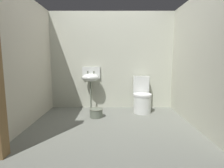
# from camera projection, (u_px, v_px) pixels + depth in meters

# --- Properties ---
(ground_plane) EXTENTS (3.28, 2.75, 0.08)m
(ground_plane) POSITION_uv_depth(u_px,v_px,m) (112.00, 127.00, 3.14)
(ground_plane) COLOR slate
(wall_back) EXTENTS (3.28, 0.10, 2.26)m
(wall_back) POSITION_uv_depth(u_px,v_px,m) (112.00, 61.00, 4.19)
(wall_back) COLOR #B9BCA9
(wall_back) RESTS_ON ground
(wall_left) EXTENTS (0.10, 2.55, 2.26)m
(wall_left) POSITION_uv_depth(u_px,v_px,m) (27.00, 61.00, 3.08)
(wall_left) COLOR #BCB6A2
(wall_left) RESTS_ON ground
(wall_right) EXTENTS (0.10, 2.55, 2.26)m
(wall_right) POSITION_uv_depth(u_px,v_px,m) (197.00, 61.00, 3.07)
(wall_right) COLOR beige
(wall_right) RESTS_ON ground
(toilet_near_wall) EXTENTS (0.42, 0.60, 0.78)m
(toilet_near_wall) POSITION_uv_depth(u_px,v_px,m) (142.00, 97.00, 3.90)
(toilet_near_wall) COLOR silver
(toilet_near_wall) RESTS_ON ground
(sink) EXTENTS (0.42, 0.35, 0.99)m
(sink) POSITION_uv_depth(u_px,v_px,m) (91.00, 77.00, 4.03)
(sink) COLOR #61695A
(sink) RESTS_ON ground
(bucket) EXTENTS (0.27, 0.27, 0.18)m
(bucket) POSITION_uv_depth(u_px,v_px,m) (97.00, 113.00, 3.54)
(bucket) COLOR #61695A
(bucket) RESTS_ON ground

